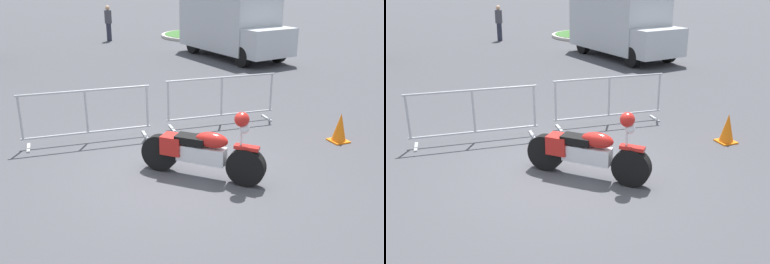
# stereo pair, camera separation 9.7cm
# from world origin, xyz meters

# --- Properties ---
(ground_plane) EXTENTS (120.00, 120.00, 0.00)m
(ground_plane) POSITION_xyz_m (0.00, 0.00, 0.00)
(ground_plane) COLOR #424247
(motorcycle) EXTENTS (1.63, 1.61, 1.20)m
(motorcycle) POSITION_xyz_m (0.26, -0.22, 0.46)
(motorcycle) COLOR black
(motorcycle) RESTS_ON ground
(crowd_barrier_near) EXTENTS (2.51, 0.60, 1.07)m
(crowd_barrier_near) POSITION_xyz_m (-1.20, 2.05, 0.56)
(crowd_barrier_near) COLOR #9EA0A5
(crowd_barrier_near) RESTS_ON ground
(crowd_barrier_far) EXTENTS (2.51, 0.60, 1.07)m
(crowd_barrier_far) POSITION_xyz_m (1.72, 2.05, 0.56)
(crowd_barrier_far) COLOR #9EA0A5
(crowd_barrier_far) RESTS_ON ground
(delivery_van) EXTENTS (2.77, 5.26, 2.31)m
(delivery_van) POSITION_xyz_m (5.60, 9.24, 1.24)
(delivery_van) COLOR #B2B7BC
(delivery_van) RESTS_ON ground
(pedestrian) EXTENTS (0.47, 0.47, 1.69)m
(pedestrian) POSITION_xyz_m (2.00, 15.29, 0.92)
(pedestrian) COLOR #262838
(pedestrian) RESTS_ON ground
(planter_island) EXTENTS (4.19, 4.19, 1.04)m
(planter_island) POSITION_xyz_m (6.68, 15.08, 0.26)
(planter_island) COLOR #ADA89E
(planter_island) RESTS_ON ground
(traffic_cone) EXTENTS (0.34, 0.34, 0.59)m
(traffic_cone) POSITION_xyz_m (3.43, 0.19, 0.29)
(traffic_cone) COLOR orange
(traffic_cone) RESTS_ON ground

